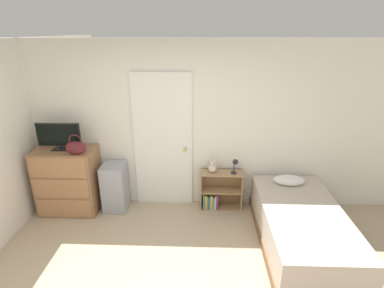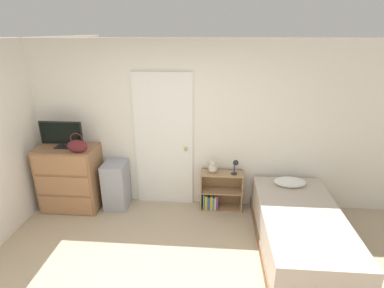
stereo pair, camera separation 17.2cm
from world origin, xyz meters
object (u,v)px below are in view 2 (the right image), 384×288
handbag (77,146)px  bed (300,230)px  dresser (71,178)px  teddy_bear (213,167)px  storage_bin (116,185)px  tv (61,134)px  desk_lamp (235,165)px  bookshelf (218,194)px

handbag → bed: handbag is taller
dresser → handbag: bearing=-32.9°
handbag → teddy_bear: size_ratio=1.47×
storage_bin → handbag: bearing=-150.8°
tv → handbag: size_ratio=2.13×
storage_bin → teddy_bear: bearing=2.8°
tv → storage_bin: size_ratio=0.85×
handbag → desk_lamp: bearing=6.9°
dresser → tv: bearing=168.7°
tv → storage_bin: bearing=4.2°
dresser → bookshelf: dresser is taller
dresser → bed: size_ratio=0.51×
bookshelf → handbag: bearing=-171.1°
bookshelf → teddy_bear: 0.46m
handbag → bookshelf: bearing=8.9°
dresser → storage_bin: size_ratio=1.35×
tv → teddy_bear: 2.30m
handbag → desk_lamp: 2.30m
storage_bin → teddy_bear: 1.54m
tv → bookshelf: tv is taller
storage_bin → bed: bearing=-16.5°
desk_lamp → handbag: bearing=-173.1°
desk_lamp → bed: bearing=-45.9°
bookshelf → bed: 1.35m
bookshelf → dresser: bearing=-176.4°
handbag → desk_lamp: handbag is taller
handbag → bed: (3.05, -0.55, -0.85)m
dresser → tv: tv is taller
handbag → teddy_bear: bearing=9.1°
bed → bookshelf: bearing=140.4°
desk_lamp → storage_bin: bearing=-178.9°
teddy_bear → bookshelf: bearing=5.1°
storage_bin → bookshelf: bearing=2.9°
dresser → teddy_bear: dresser is taller
teddy_bear → bed: teddy_bear is taller
storage_bin → bed: size_ratio=0.38×
desk_lamp → teddy_bear: bearing=173.9°
dresser → desk_lamp: (2.53, 0.10, 0.27)m
teddy_bear → storage_bin: bearing=-177.2°
dresser → teddy_bear: 2.20m
handbag → bed: size_ratio=0.15×
handbag → teddy_bear: (1.92, 0.31, -0.41)m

